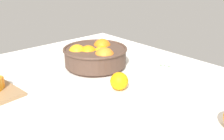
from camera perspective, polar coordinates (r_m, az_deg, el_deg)
ground_plane at (r=94.20cm, az=-0.33°, el=-4.94°), size 133.80×103.23×3.00cm
fruit_bowl at (r=111.54cm, az=-3.78°, el=3.23°), size 28.17×28.17×11.15cm
loose_orange_3 at (r=91.16cm, az=1.64°, el=-2.55°), size 6.66×6.66×6.66cm
spoon at (r=150.79cm, az=-1.53°, el=6.42°), size 8.42×15.63×1.00cm
herb_sprig_0 at (r=116.63cm, az=11.85°, el=1.02°), size 6.58×3.47×0.90cm
herb_sprig_1 at (r=131.45cm, az=-6.49°, el=3.80°), size 1.03×5.62×0.78cm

